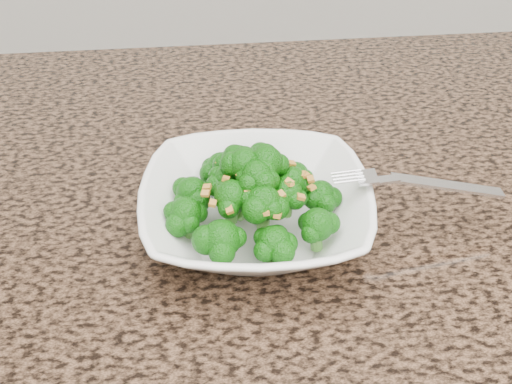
{
  "coord_description": "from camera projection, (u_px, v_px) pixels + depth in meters",
  "views": [
    {
      "loc": [
        -0.07,
        -0.15,
        1.32
      ],
      "look_at": [
        -0.02,
        0.35,
        0.95
      ],
      "focal_mm": 45.0,
      "sensor_mm": 36.0,
      "label": 1
    }
  ],
  "objects": [
    {
      "name": "broccoli_pile",
      "position": [
        256.0,
        160.0,
        0.6
      ],
      "size": [
        0.2,
        0.2,
        0.06
      ],
      "primitive_type": null,
      "color": "#12640B",
      "rests_on": "bowl"
    },
    {
      "name": "bowl",
      "position": [
        256.0,
        210.0,
        0.63
      ],
      "size": [
        0.24,
        0.24,
        0.06
      ],
      "primitive_type": "imported",
      "rotation": [
        0.0,
        0.0,
        -0.07
      ],
      "color": "white",
      "rests_on": "granite_counter"
    },
    {
      "name": "garlic_topping",
      "position": [
        256.0,
        128.0,
        0.58
      ],
      "size": [
        0.12,
        0.12,
        0.01
      ],
      "primitive_type": null,
      "color": "gold",
      "rests_on": "broccoli_pile"
    },
    {
      "name": "fork",
      "position": [
        391.0,
        179.0,
        0.62
      ],
      "size": [
        0.19,
        0.04,
        0.01
      ],
      "primitive_type": null,
      "rotation": [
        0.0,
        0.0,
        -0.04
      ],
      "color": "silver",
      "rests_on": "bowl"
    },
    {
      "name": "granite_counter",
      "position": [
        283.0,
        274.0,
        0.62
      ],
      "size": [
        1.64,
        1.04,
        0.03
      ],
      "primitive_type": "cube",
      "color": "brown",
      "rests_on": "cabinet"
    }
  ]
}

